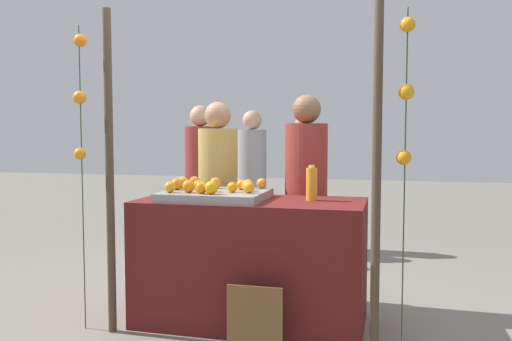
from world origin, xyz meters
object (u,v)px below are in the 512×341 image
Objects in this scene: orange_1 at (248,184)px; juice_bottle at (312,184)px; chalkboard_sign at (255,321)px; stall_counter at (251,262)px; orange_0 at (201,188)px; vendor_left at (218,206)px; vendor_right at (306,208)px.

juice_bottle is (0.49, -0.09, 0.02)m from orange_1.
orange_1 is 0.17× the size of chalkboard_sign.
stall_counter is 19.12× the size of orange_0.
orange_1 is at bearing -47.77° from vendor_left.
vendor_right is at bearing 58.77° from stall_counter.
orange_0 is at bearing -143.75° from stall_counter.
chalkboard_sign is 1.36m from vendor_left.
juice_bottle is at bearing -10.12° from orange_1.
orange_0 is 1.15× the size of orange_1.
stall_counter is at bearing -170.28° from juice_bottle.
chalkboard_sign is (0.46, -0.31, -0.79)m from orange_0.
vendor_right is (0.15, 1.05, 0.57)m from chalkboard_sign.
chalkboard_sign is 0.27× the size of vendor_left.
orange_1 is at bearing 110.94° from stall_counter.
vendor_left is 0.75m from vendor_right.
vendor_left reaches higher than juice_bottle.
vendor_left is 0.97× the size of vendor_right.
vendor_right is at bearing 43.77° from orange_1.
juice_bottle is 0.57× the size of chalkboard_sign.
orange_0 is at bearing -129.64° from vendor_right.
orange_1 is 0.04× the size of vendor_left.
vendor_left is (-0.43, 0.57, 0.31)m from stall_counter.
juice_bottle is 0.15× the size of vendor_left.
orange_0 is 0.98m from vendor_right.
vendor_right is (0.32, 0.52, 0.33)m from stall_counter.
stall_counter is 0.99× the size of vendor_left.
orange_0 is (-0.30, -0.22, 0.55)m from stall_counter.
orange_0 is 0.84m from vendor_left.
vendor_left reaches higher than orange_0.
orange_0 is 0.05× the size of vendor_right.
vendor_left is at bearing 149.94° from juice_bottle.
orange_1 is at bearing 58.14° from orange_0.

